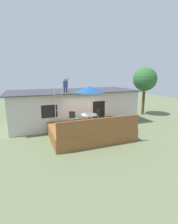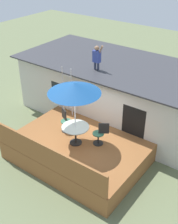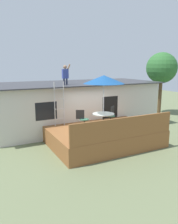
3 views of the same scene
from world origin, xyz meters
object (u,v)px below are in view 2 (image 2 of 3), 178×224
(patio_chair_left, at_px, (66,121))
(patio_table, at_px, (75,130))
(patio_umbrella, at_px, (74,88))
(patio_chair_right, at_px, (100,134))
(person_figure, at_px, (97,56))
(step_ladder, at_px, (67,91))

(patio_chair_left, bearing_deg, patio_table, 0.00)
(patio_umbrella, height_order, patio_chair_right, patio_umbrella)
(patio_table, height_order, patio_umbrella, patio_umbrella)
(patio_table, bearing_deg, patio_chair_left, 153.06)
(patio_table, distance_m, patio_umbrella, 1.76)
(patio_table, bearing_deg, patio_chair_right, 33.74)
(patio_umbrella, height_order, patio_chair_left, patio_umbrella)
(person_figure, relative_size, patio_chair_right, 1.21)
(step_ladder, relative_size, patio_chair_right, 2.39)
(step_ladder, bearing_deg, patio_chair_left, -54.17)
(step_ladder, bearing_deg, person_figure, 54.49)
(patio_table, distance_m, patio_chair_left, 0.99)
(patio_umbrella, bearing_deg, patio_chair_left, 153.06)
(person_figure, height_order, patio_chair_left, person_figure)
(patio_table, relative_size, person_figure, 0.94)
(step_ladder, bearing_deg, patio_umbrella, -42.64)
(step_ladder, distance_m, patio_chair_right, 2.70)
(step_ladder, bearing_deg, patio_chair_right, -22.39)
(person_figure, bearing_deg, patio_umbrella, -71.47)
(patio_chair_right, bearing_deg, patio_chair_left, -31.12)
(patio_table, height_order, patio_chair_left, patio_chair_left)
(patio_umbrella, height_order, step_ladder, patio_umbrella)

